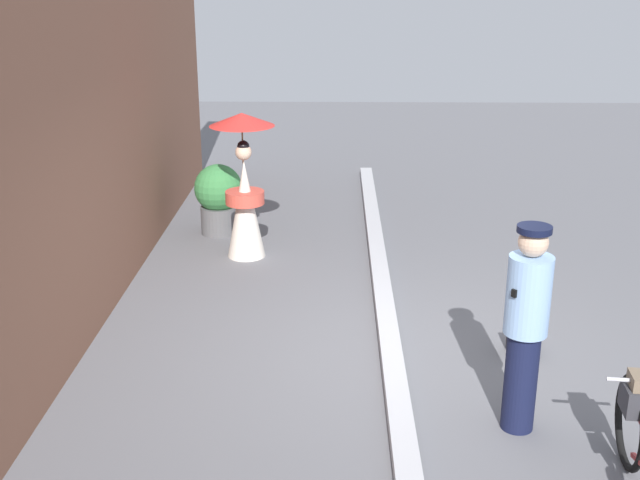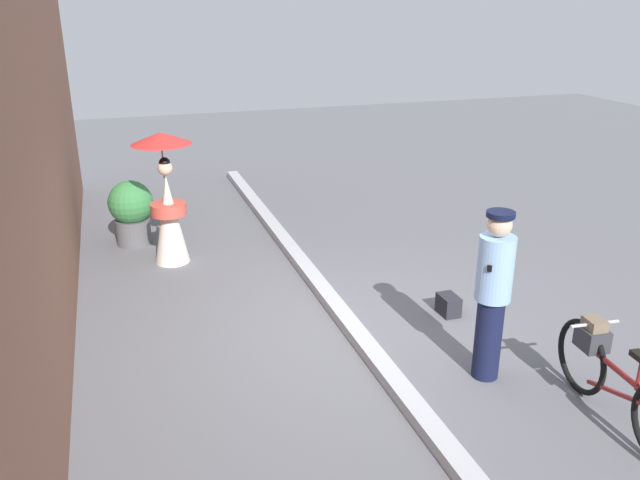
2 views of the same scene
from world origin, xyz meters
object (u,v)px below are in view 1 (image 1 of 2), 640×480
at_px(person_with_parasol, 244,186).
at_px(potted_plant_by_door, 220,196).
at_px(backpack_on_pavement, 521,342).
at_px(person_officer, 526,324).

bearing_deg(person_with_parasol, potted_plant_by_door, 26.55).
bearing_deg(backpack_on_pavement, potted_plant_by_door, 43.27).
xyz_separation_m(person_officer, person_with_parasol, (3.97, 2.61, 0.01)).
distance_m(person_with_parasol, potted_plant_by_door, 1.10).
distance_m(person_with_parasol, backpack_on_pavement, 4.04).
bearing_deg(potted_plant_by_door, person_officer, -147.84).
height_order(potted_plant_by_door, backpack_on_pavement, potted_plant_by_door).
distance_m(person_officer, person_with_parasol, 4.75).
relative_size(person_officer, potted_plant_by_door, 1.75).
height_order(person_with_parasol, potted_plant_by_door, person_with_parasol).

